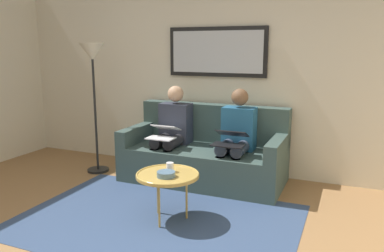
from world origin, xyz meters
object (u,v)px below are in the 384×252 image
person_left (236,135)px  person_right (172,129)px  bowl (166,174)px  laptop_white (164,132)px  couch (205,155)px  coffee_table (168,175)px  framed_mirror (217,52)px  laptop_black (230,138)px  cup (170,167)px  standing_lamp (93,66)px

person_left → person_right: same height
bowl → laptop_white: size_ratio=0.49×
couch → person_right: person_right is taller
coffee_table → person_left: bearing=-105.5°
couch → person_left: person_left is taller
couch → person_left: (-0.41, 0.07, 0.30)m
framed_mirror → laptop_white: framed_mirror is taller
person_right → laptop_black: bearing=163.9°
cup → person_left: (-0.33, -1.08, 0.11)m
laptop_black → person_right: 0.86m
couch → bowl: 1.31m
couch → standing_lamp: bearing=10.7°
laptop_black → laptop_white: size_ratio=1.02×
coffee_table → couch: bearing=-85.7°
bowl → person_right: size_ratio=0.15×
laptop_black → laptop_white: laptop_black is taller
cup → couch: bearing=-85.8°
person_left → standing_lamp: (1.82, 0.20, 0.76)m
couch → framed_mirror: (0.00, -0.39, 1.24)m
cup → laptop_white: 0.98m
framed_mirror → laptop_black: framed_mirror is taller
coffee_table → bowl: bearing=106.9°
couch → framed_mirror: size_ratio=1.50×
framed_mirror → coffee_table: framed_mirror is taller
coffee_table → bowl: size_ratio=3.51×
person_right → standing_lamp: size_ratio=0.69×
framed_mirror → laptop_white: 1.23m
cup → person_right: person_right is taller
coffee_table → laptop_white: bearing=-61.0°
coffee_table → laptop_white: size_ratio=1.72×
person_left → cup: bearing=73.2°
coffee_table → person_left: 1.20m
couch → laptop_black: (-0.41, 0.31, 0.31)m
cup → person_left: 1.14m
coffee_table → standing_lamp: standing_lamp is taller
laptop_black → bowl: bearing=73.3°
couch → laptop_black: couch is taller
framed_mirror → couch: bearing=90.0°
coffee_table → standing_lamp: size_ratio=0.35×
framed_mirror → cup: 1.87m
laptop_white → person_left: bearing=-163.7°
framed_mirror → cup: size_ratio=14.31×
couch → person_left: bearing=170.6°
person_right → bowl: bearing=113.3°
coffee_table → standing_lamp: bearing=-32.3°
bowl → standing_lamp: standing_lamp is taller
laptop_black → coffee_table: bearing=70.7°
coffee_table → person_right: 1.27m
couch → laptop_white: bearing=36.9°
person_right → coffee_table: bearing=113.7°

